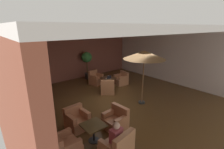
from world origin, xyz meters
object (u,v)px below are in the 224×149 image
object	(u,v)px
armchair_front_left_south	(96,79)
iced_drink_cup	(109,76)
armchair_front_left_east	(121,80)
armchair_front_right_north	(117,148)
patio_umbrella_tall_red	(144,55)
potted_tree_left_corner	(87,60)
cafe_table_front_right	(93,128)
armchair_front_left_north	(108,88)
armchair_front_right_east	(116,121)
armchair_front_right_south	(77,120)
cafe_table_front_left	(108,80)
potted_tree_mid_left	(16,81)
patron_blue_shirt	(116,135)
armchair_front_right_west	(64,147)
open_laptop	(109,78)

from	to	relation	value
armchair_front_left_south	iced_drink_cup	xyz separation A→B (m)	(0.37, -0.92, 0.34)
armchair_front_left_east	armchair_front_right_north	xyz separation A→B (m)	(-4.32, -4.55, 0.01)
patio_umbrella_tall_red	potted_tree_left_corner	distance (m)	5.20
armchair_front_left_east	cafe_table_front_right	xyz separation A→B (m)	(-4.47, -3.53, 0.17)
armchair_front_left_north	iced_drink_cup	size ratio (longest dim) A/B	9.69
armchair_front_right_east	iced_drink_cup	bearing A→B (deg)	55.10
cafe_table_front_right	armchair_front_right_south	xyz separation A→B (m)	(-0.07, 1.02, -0.17)
potted_tree_left_corner	iced_drink_cup	size ratio (longest dim) A/B	17.83
cafe_table_front_left	patio_umbrella_tall_red	xyz separation A→B (m)	(-0.10, -2.84, 1.94)
armchair_front_left_north	potted_tree_mid_left	xyz separation A→B (m)	(-4.18, 1.91, 0.80)
armchair_front_right_north	patron_blue_shirt	size ratio (longest dim) A/B	1.28
armchair_front_left_south	armchair_front_right_north	distance (m)	6.41
armchair_front_right_east	armchair_front_right_west	size ratio (longest dim) A/B	1.00
armchair_front_left_south	armchair_front_right_west	size ratio (longest dim) A/B	1.11
armchair_front_right_west	open_laptop	size ratio (longest dim) A/B	2.68
cafe_table_front_right	armchair_front_right_north	size ratio (longest dim) A/B	0.77
cafe_table_front_left	armchair_front_right_west	bearing A→B (deg)	-140.61
armchair_front_left_north	cafe_table_front_right	bearing A→B (deg)	-134.53
potted_tree_left_corner	armchair_front_right_south	bearing A→B (deg)	-124.81
cafe_table_front_left	armchair_front_right_south	size ratio (longest dim) A/B	0.98
potted_tree_left_corner	open_laptop	world-z (taller)	potted_tree_left_corner
armchair_front_left_north	armchair_front_right_west	bearing A→B (deg)	-142.92
armchair_front_left_north	armchair_front_left_east	size ratio (longest dim) A/B	1.23
armchair_front_right_north	armchair_front_left_east	bearing A→B (deg)	46.47
armchair_front_left_north	armchair_front_right_east	distance (m)	3.36
armchair_front_left_south	patio_umbrella_tall_red	world-z (taller)	patio_umbrella_tall_red
cafe_table_front_right	potted_tree_left_corner	size ratio (longest dim) A/B	0.36
armchair_front_left_north	armchair_front_right_west	size ratio (longest dim) A/B	1.25
cafe_table_front_right	potted_tree_mid_left	size ratio (longest dim) A/B	0.43
armchair_front_right_south	patron_blue_shirt	world-z (taller)	patron_blue_shirt
armchair_front_left_south	armchair_front_right_west	bearing A→B (deg)	-132.15
armchair_front_right_west	potted_tree_left_corner	bearing A→B (deg)	53.75
cafe_table_front_left	armchair_front_left_north	size ratio (longest dim) A/B	0.77
armchair_front_left_north	iced_drink_cup	bearing A→B (deg)	48.94
patio_umbrella_tall_red	open_laptop	bearing A→B (deg)	89.72
cafe_table_front_left	patio_umbrella_tall_red	distance (m)	3.44
armchair_front_left_south	patio_umbrella_tall_red	distance (m)	4.33
potted_tree_mid_left	iced_drink_cup	distance (m)	5.03
potted_tree_mid_left	iced_drink_cup	xyz separation A→B (m)	(4.89, -1.10, -0.45)
patio_umbrella_tall_red	potted_tree_mid_left	xyz separation A→B (m)	(-4.71, 3.98, -1.29)
armchair_front_left_south	potted_tree_mid_left	xyz separation A→B (m)	(-4.52, 0.18, 0.79)
armchair_front_left_north	open_laptop	world-z (taller)	armchair_front_left_north
cafe_table_front_right	cafe_table_front_left	bearing A→B (deg)	46.50
armchair_front_right_north	armchair_front_right_south	bearing A→B (deg)	96.08
cafe_table_front_right	iced_drink_cup	size ratio (longest dim) A/B	6.41
armchair_front_left_east	armchair_front_right_west	distance (m)	6.55
potted_tree_left_corner	patron_blue_shirt	bearing A→B (deg)	-114.92
patron_blue_shirt	open_laptop	distance (m)	5.52
armchair_front_left_south	patio_umbrella_tall_red	xyz separation A→B (m)	(0.19, -3.80, 2.08)
armchair_front_left_east	open_laptop	world-z (taller)	armchair_front_left_east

